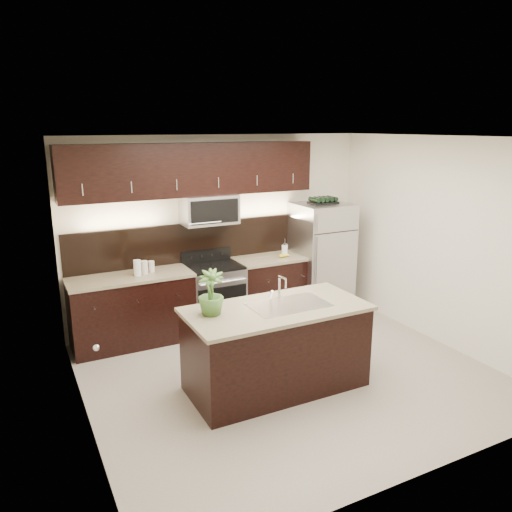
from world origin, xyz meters
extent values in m
plane|color=gray|center=(0.00, 0.00, 0.00)|extent=(4.50, 4.50, 0.00)
cube|color=silver|center=(0.00, 2.00, 1.35)|extent=(4.50, 0.02, 2.70)
cube|color=silver|center=(0.00, -2.00, 1.35)|extent=(4.50, 0.02, 2.70)
cube|color=silver|center=(-2.25, 0.00, 1.35)|extent=(0.02, 4.00, 2.70)
cube|color=silver|center=(2.25, 0.00, 1.35)|extent=(0.02, 4.00, 2.70)
cube|color=white|center=(0.00, 0.00, 2.70)|extent=(4.50, 4.00, 0.02)
cube|color=beige|center=(-2.23, -0.80, 1.01)|extent=(0.04, 0.80, 2.02)
sphere|color=silver|center=(-2.20, -0.48, 1.00)|extent=(0.06, 0.06, 0.06)
cube|color=black|center=(-2.24, 0.75, 1.65)|extent=(0.01, 0.32, 0.46)
cube|color=white|center=(-2.23, 0.75, 1.65)|extent=(0.00, 0.24, 0.36)
cube|color=black|center=(-1.42, 1.69, 0.45)|extent=(1.57, 0.62, 0.90)
cube|color=black|center=(0.71, 1.69, 0.45)|extent=(1.16, 0.62, 0.90)
cube|color=#B2B2B7|center=(-0.25, 1.69, 0.45)|extent=(0.76, 0.62, 0.90)
cube|color=black|center=(-0.25, 1.69, 0.92)|extent=(0.76, 0.60, 0.03)
cube|color=tan|center=(-1.42, 1.69, 0.92)|extent=(1.59, 0.65, 0.04)
cube|color=tan|center=(0.71, 1.69, 0.92)|extent=(1.18, 0.65, 0.04)
cube|color=black|center=(-0.46, 1.99, 1.22)|extent=(3.49, 0.02, 0.56)
cube|color=#B2B2B7|center=(-0.25, 1.80, 1.70)|extent=(0.76, 0.40, 0.40)
cube|color=black|center=(-0.46, 1.83, 2.25)|extent=(3.49, 0.33, 0.70)
cube|color=black|center=(-0.29, -0.18, 0.45)|extent=(1.90, 0.90, 0.90)
cube|color=tan|center=(-0.29, -0.18, 0.92)|extent=(1.96, 0.96, 0.04)
cube|color=silver|center=(-0.14, -0.18, 0.95)|extent=(0.84, 0.50, 0.01)
cylinder|color=silver|center=(-0.14, 0.03, 1.06)|extent=(0.03, 0.03, 0.24)
cylinder|color=silver|center=(-0.14, -0.04, 1.21)|extent=(0.02, 0.14, 0.02)
cylinder|color=silver|center=(-0.14, -0.11, 1.16)|extent=(0.02, 0.02, 0.10)
cube|color=#B2B2B7|center=(1.52, 1.63, 0.84)|extent=(0.81, 0.73, 1.68)
cube|color=black|center=(1.52, 1.63, 1.70)|extent=(0.42, 0.26, 0.03)
cylinder|color=black|center=(1.36, 1.63, 1.75)|extent=(0.07, 0.24, 0.07)
cylinder|color=black|center=(1.44, 1.63, 1.75)|extent=(0.07, 0.24, 0.07)
cylinder|color=black|center=(1.52, 1.63, 1.75)|extent=(0.07, 0.24, 0.07)
cylinder|color=black|center=(1.59, 1.63, 1.75)|extent=(0.07, 0.24, 0.07)
cylinder|color=black|center=(1.67, 1.63, 1.75)|extent=(0.07, 0.24, 0.07)
imported|color=#3C6628|center=(-0.99, -0.06, 1.17)|extent=(0.34, 0.34, 0.47)
cylinder|color=silver|center=(-1.32, 1.64, 1.04)|extent=(0.10, 0.10, 0.21)
cylinder|color=beige|center=(-1.22, 1.68, 1.03)|extent=(0.09, 0.09, 0.17)
cylinder|color=beige|center=(-1.12, 1.73, 1.01)|extent=(0.08, 0.08, 0.15)
cylinder|color=silver|center=(0.87, 1.64, 1.03)|extent=(0.09, 0.09, 0.18)
cylinder|color=silver|center=(0.87, 1.64, 1.13)|extent=(0.09, 0.09, 0.02)
cylinder|color=silver|center=(0.87, 1.64, 1.17)|extent=(0.01, 0.01, 0.07)
ellipsoid|color=gold|center=(0.78, 1.61, 0.97)|extent=(0.18, 0.15, 0.05)
camera|label=1|loc=(-2.75, -4.55, 2.82)|focal=35.00mm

